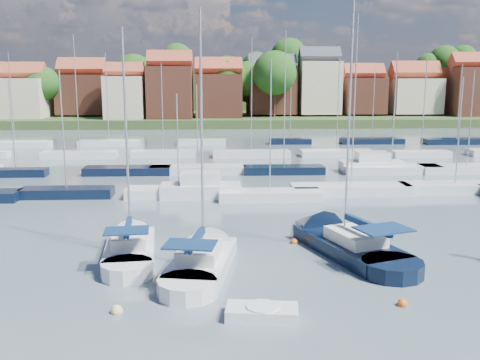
{
  "coord_description": "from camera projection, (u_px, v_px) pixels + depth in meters",
  "views": [
    {
      "loc": [
        -4.09,
        -26.04,
        10.41
      ],
      "look_at": [
        -2.16,
        14.0,
        2.67
      ],
      "focal_mm": 40.0,
      "sensor_mm": 36.0,
      "label": 1
    }
  ],
  "objects": [
    {
      "name": "sailboat_left",
      "position": [
        131.0,
        245.0,
        32.48
      ],
      "size": [
        3.79,
        10.68,
        14.27
      ],
      "rotation": [
        0.0,
        0.0,
        1.67
      ],
      "color": "silver",
      "rests_on": "ground"
    },
    {
      "name": "sailboat_navy",
      "position": [
        335.0,
        240.0,
        33.51
      ],
      "size": [
        7.36,
        12.99,
        17.41
      ],
      "rotation": [
        0.0,
        0.0,
        1.91
      ],
      "color": "black",
      "rests_on": "ground"
    },
    {
      "name": "far_shore_town",
      "position": [
        235.0,
        97.0,
        157.05
      ],
      "size": [
        212.46,
        90.0,
        22.27
      ],
      "color": "#3A4924",
      "rests_on": "ground"
    },
    {
      "name": "buoy_b",
      "position": [
        117.0,
        313.0,
        23.97
      ],
      "size": [
        0.54,
        0.54,
        0.54
      ],
      "primitive_type": "sphere",
      "color": "beige",
      "rests_on": "ground"
    },
    {
      "name": "buoy_d",
      "position": [
        402.0,
        306.0,
        24.71
      ],
      "size": [
        0.47,
        0.47,
        0.47
      ],
      "primitive_type": "sphere",
      "color": "#D85914",
      "rests_on": "ground"
    },
    {
      "name": "buoy_e",
      "position": [
        294.0,
        243.0,
        33.97
      ],
      "size": [
        0.46,
        0.46,
        0.46
      ],
      "primitive_type": "sphere",
      "color": "#D85914",
      "rests_on": "ground"
    },
    {
      "name": "tender",
      "position": [
        262.0,
        313.0,
        23.4
      ],
      "size": [
        3.31,
        1.85,
        0.68
      ],
      "rotation": [
        0.0,
        0.0,
        -0.13
      ],
      "color": "silver",
      "rests_on": "ground"
    },
    {
      "name": "buoy_c",
      "position": [
        158.0,
        283.0,
        27.46
      ],
      "size": [
        0.53,
        0.53,
        0.53
      ],
      "primitive_type": "sphere",
      "color": "beige",
      "rests_on": "ground"
    },
    {
      "name": "sailboat_centre",
      "position": [
        206.0,
        256.0,
        30.43
      ],
      "size": [
        4.84,
        11.46,
        15.12
      ],
      "rotation": [
        0.0,
        0.0,
        1.39
      ],
      "color": "silver",
      "rests_on": "ground"
    },
    {
      "name": "buoy_g",
      "position": [
        232.0,
        243.0,
        33.99
      ],
      "size": [
        0.46,
        0.46,
        0.46
      ],
      "primitive_type": "sphere",
      "color": "beige",
      "rests_on": "ground"
    },
    {
      "name": "ground",
      "position": [
        247.0,
        161.0,
        66.93
      ],
      "size": [
        260.0,
        260.0,
        0.0
      ],
      "primitive_type": "plane",
      "color": "#4A5A64",
      "rests_on": "ground"
    },
    {
      "name": "marina_field",
      "position": [
        266.0,
        164.0,
        62.18
      ],
      "size": [
        79.62,
        41.41,
        15.93
      ],
      "color": "silver",
      "rests_on": "ground"
    }
  ]
}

